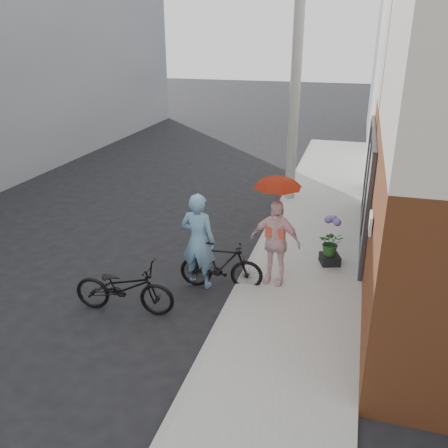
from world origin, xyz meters
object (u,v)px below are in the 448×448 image
at_px(bike_right, 221,265).
at_px(planter, 330,259).
at_px(bike_left, 124,287).
at_px(utility_pole, 296,75).
at_px(kimono_woman, 275,242).
at_px(officer, 198,241).

xyz_separation_m(bike_right, planter, (1.94, 1.37, -0.26)).
bearing_deg(bike_left, planter, -57.47).
bearing_deg(planter, utility_pole, 109.97).
height_order(utility_pole, kimono_woman, utility_pole).
height_order(officer, bike_left, officer).
relative_size(bike_left, kimono_woman, 1.08).
height_order(bike_left, bike_right, bike_right).
distance_m(bike_left, planter, 4.23).
bearing_deg(bike_left, utility_pole, -21.60).
bearing_deg(planter, officer, -149.76).
distance_m(officer, bike_right, 0.63).
relative_size(officer, planter, 5.00).
relative_size(bike_right, planter, 4.25).
xyz_separation_m(utility_pole, planter, (1.44, -3.95, -3.28)).
bearing_deg(bike_left, kimono_woman, -61.81).
distance_m(utility_pole, kimono_woman, 5.63).
bearing_deg(planter, bike_right, -144.76).
bearing_deg(officer, planter, -143.59).
bearing_deg(bike_right, planter, -61.10).
relative_size(bike_left, bike_right, 1.12).
bearing_deg(officer, utility_pole, -93.81).
height_order(bike_left, planter, bike_left).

